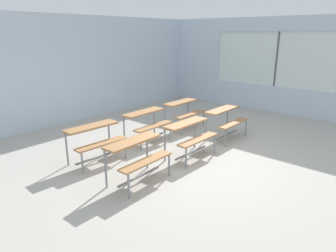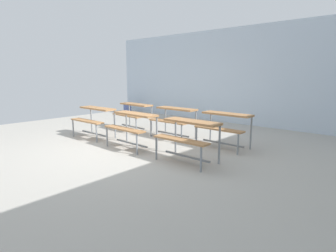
# 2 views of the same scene
# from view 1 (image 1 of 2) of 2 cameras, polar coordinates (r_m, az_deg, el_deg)

# --- Properties ---
(ground) EXTENTS (10.00, 9.00, 0.05)m
(ground) POSITION_cam_1_polar(r_m,az_deg,el_deg) (6.15, 5.18, -7.08)
(ground) COLOR #ADA89E
(wall_back) EXTENTS (10.00, 0.12, 3.00)m
(wall_back) POSITION_cam_1_polar(r_m,az_deg,el_deg) (9.04, -18.64, 10.05)
(wall_back) COLOR silver
(wall_back) RESTS_ON ground
(wall_right) EXTENTS (0.12, 9.00, 3.00)m
(wall_right) POSITION_cam_1_polar(r_m,az_deg,el_deg) (10.12, 23.23, 9.94)
(wall_right) COLOR silver
(wall_right) RESTS_ON ground
(desk_bench_r0c0) EXTENTS (1.11, 0.61, 0.74)m
(desk_bench_r0c0) POSITION_cam_1_polar(r_m,az_deg,el_deg) (5.17, -5.88, -4.84)
(desk_bench_r0c0) COLOR #A87547
(desk_bench_r0c0) RESTS_ON ground
(desk_bench_r0c1) EXTENTS (1.11, 0.61, 0.74)m
(desk_bench_r0c1) POSITION_cam_1_polar(r_m,az_deg,el_deg) (6.18, 4.23, -1.05)
(desk_bench_r0c1) COLOR #A87547
(desk_bench_r0c1) RESTS_ON ground
(desk_bench_r0c2) EXTENTS (1.10, 0.59, 0.74)m
(desk_bench_r0c2) POSITION_cam_1_polar(r_m,az_deg,el_deg) (7.39, 10.98, 1.76)
(desk_bench_r0c2) COLOR #A87547
(desk_bench_r0c2) RESTS_ON ground
(desk_bench_r1c0) EXTENTS (1.13, 0.64, 0.74)m
(desk_bench_r1c0) POSITION_cam_1_polar(r_m,az_deg,el_deg) (6.12, -13.70, -1.72)
(desk_bench_r1c0) COLOR #A87547
(desk_bench_r1c0) RESTS_ON ground
(desk_bench_r1c1) EXTENTS (1.10, 0.59, 0.74)m
(desk_bench_r1c1) POSITION_cam_1_polar(r_m,az_deg,el_deg) (7.04, -4.02, 1.26)
(desk_bench_r1c1) COLOR #A87547
(desk_bench_r1c1) RESTS_ON ground
(desk_bench_r1c2) EXTENTS (1.10, 0.60, 0.74)m
(desk_bench_r1c2) POSITION_cam_1_polar(r_m,az_deg,el_deg) (8.07, 3.10, 3.36)
(desk_bench_r1c2) COLOR #A87547
(desk_bench_r1c2) RESTS_ON ground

